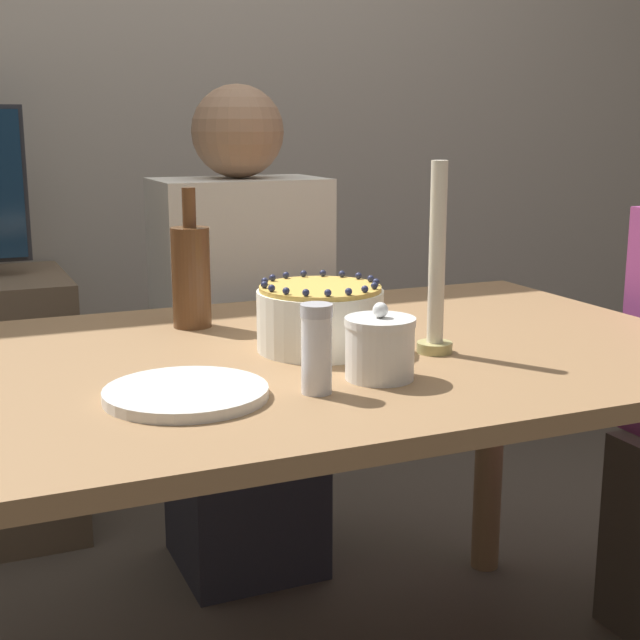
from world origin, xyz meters
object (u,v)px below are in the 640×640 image
(bottle, at_px, (191,274))
(cake, at_px, (320,318))
(candle, at_px, (437,274))
(sugar_shaker, at_px, (317,348))
(person_man_blue_shirt, at_px, (242,367))
(sugar_bowl, at_px, (380,348))

(bottle, bearing_deg, cake, -59.00)
(cake, xyz_separation_m, candle, (0.17, -0.10, 0.08))
(sugar_shaker, distance_m, bottle, 0.50)
(candle, bearing_deg, cake, 149.96)
(sugar_shaker, bearing_deg, candle, 25.91)
(sugar_shaker, distance_m, person_man_blue_shirt, 0.94)
(cake, xyz_separation_m, bottle, (-0.16, 0.26, 0.05))
(sugar_shaker, relative_size, bottle, 0.49)
(cake, distance_m, bottle, 0.31)
(cake, height_order, bottle, bottle)
(sugar_bowl, xyz_separation_m, bottle, (-0.17, 0.46, 0.05))
(candle, height_order, person_man_blue_shirt, person_man_blue_shirt)
(sugar_bowl, xyz_separation_m, candle, (0.16, 0.10, 0.09))
(cake, height_order, sugar_shaker, sugar_shaker)
(sugar_shaker, bearing_deg, cake, 65.50)
(sugar_bowl, relative_size, sugar_shaker, 0.91)
(cake, relative_size, candle, 0.67)
(sugar_bowl, height_order, candle, candle)
(candle, distance_m, bottle, 0.48)
(sugar_shaker, xyz_separation_m, person_man_blue_shirt, (0.18, 0.89, -0.27))
(bottle, bearing_deg, sugar_shaker, -84.27)
(cake, xyz_separation_m, sugar_bowl, (0.01, -0.20, -0.01))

